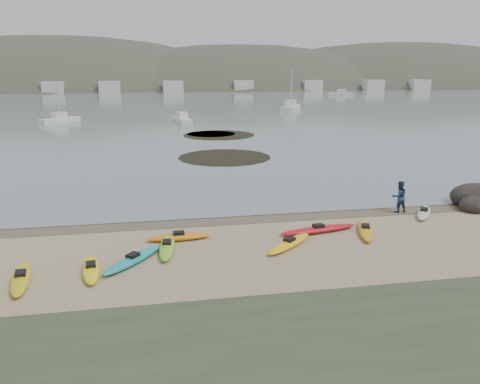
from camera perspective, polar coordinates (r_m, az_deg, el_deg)
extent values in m
plane|color=tan|center=(27.39, 0.00, -3.03)|extent=(600.00, 600.00, 0.00)
plane|color=brown|center=(27.10, 0.11, -3.22)|extent=(60.00, 60.00, 0.00)
plane|color=slate|center=(325.78, -9.73, 13.21)|extent=(1200.00, 1200.00, 0.00)
ellipsoid|color=gold|center=(21.26, -25.13, -9.47)|extent=(1.24, 3.65, 0.34)
ellipsoid|color=gold|center=(25.57, 15.03, -4.48)|extent=(1.88, 3.65, 0.34)
ellipsoid|color=#84CE29|center=(22.79, -8.88, -6.55)|extent=(1.04, 3.71, 0.34)
ellipsoid|color=red|center=(25.10, 9.52, -4.53)|extent=(4.51, 1.46, 0.34)
ellipsoid|color=teal|center=(21.55, -12.90, -8.04)|extent=(2.89, 3.41, 0.34)
ellipsoid|color=silver|center=(29.61, 21.50, -2.37)|extent=(2.34, 2.83, 0.34)
ellipsoid|color=orange|center=(23.90, -7.47, -5.46)|extent=(3.31, 0.83, 0.34)
ellipsoid|color=yellow|center=(22.98, 6.04, -6.26)|extent=(3.09, 2.87, 0.34)
ellipsoid|color=yellow|center=(21.07, -17.68, -8.94)|extent=(1.10, 3.19, 0.34)
imported|color=navy|center=(29.58, 18.84, -0.55)|extent=(0.94, 0.73, 1.92)
ellipsoid|color=black|center=(33.39, 26.71, -0.92)|extent=(3.26, 2.53, 1.63)
ellipsoid|color=black|center=(31.82, 26.62, -1.79)|extent=(1.81, 1.63, 1.09)
cylinder|color=black|center=(45.51, -1.89, 4.25)|extent=(8.99, 8.99, 0.04)
cylinder|color=black|center=(60.82, -2.59, 6.94)|extent=(9.22, 9.22, 0.04)
cylinder|color=black|center=(61.77, -3.53, 7.05)|extent=(6.36, 6.36, 0.04)
cube|color=silver|center=(79.45, -21.14, 8.15)|extent=(5.85, 6.00, 0.92)
cube|color=silver|center=(75.20, -7.02, 8.69)|extent=(2.85, 6.57, 0.89)
cube|color=silver|center=(97.04, 6.20, 10.17)|extent=(5.97, 8.17, 1.13)
cube|color=silver|center=(152.08, 12.24, 11.60)|extent=(7.86, 5.27, 1.08)
ellipsoid|color=#384235|center=(225.85, -20.67, 7.23)|extent=(220.00, 120.00, 80.00)
ellipsoid|color=#384235|center=(220.53, 0.13, 8.72)|extent=(200.00, 110.00, 68.00)
ellipsoid|color=#384235|center=(259.04, 18.75, 8.47)|extent=(230.00, 130.00, 76.00)
cube|color=beige|center=(174.79, -23.12, 11.63)|extent=(7.00, 5.00, 4.00)
cube|color=beige|center=(171.28, -15.10, 12.25)|extent=(7.00, 5.00, 4.00)
cube|color=beige|center=(171.09, -6.88, 12.64)|extent=(7.00, 5.00, 4.00)
cube|color=beige|center=(174.24, 1.22, 12.78)|extent=(7.00, 5.00, 4.00)
cube|color=beige|center=(180.55, 8.90, 12.69)|extent=(7.00, 5.00, 4.00)
cube|color=beige|center=(189.71, 15.93, 12.40)|extent=(7.00, 5.00, 4.00)
cube|color=beige|center=(201.33, 22.22, 12.00)|extent=(7.00, 5.00, 4.00)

